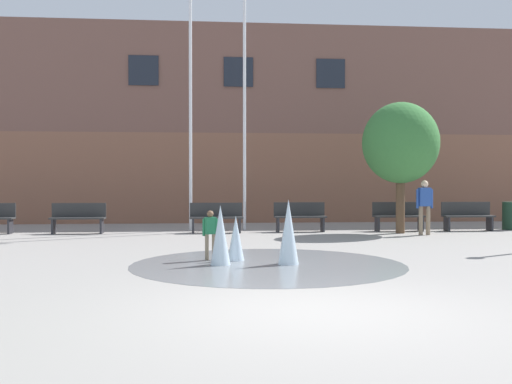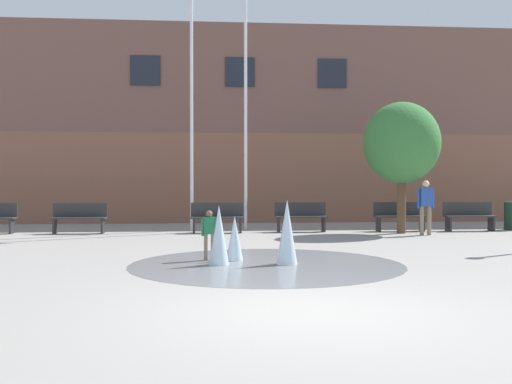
{
  "view_description": "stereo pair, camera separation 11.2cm",
  "coord_description": "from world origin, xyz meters",
  "px_view_note": "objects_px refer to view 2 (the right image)",
  "views": [
    {
      "loc": [
        -1.39,
        -7.08,
        1.56
      ],
      "look_at": [
        -0.04,
        7.6,
        1.3
      ],
      "focal_mm": 42.0,
      "sensor_mm": 36.0,
      "label": 1
    },
    {
      "loc": [
        -1.28,
        -7.09,
        1.56
      ],
      "look_at": [
        -0.04,
        7.6,
        1.3
      ],
      "focal_mm": 42.0,
      "sensor_mm": 36.0,
      "label": 2
    }
  ],
  "objects_px": {
    "park_bench_near_trashcan": "(400,216)",
    "park_bench_far_right": "(469,216)",
    "teen_by_trashcan": "(426,203)",
    "flagpole_left": "(192,89)",
    "child_in_fountain": "(209,231)",
    "flagpole_right": "(247,91)",
    "park_bench_under_left_flagpole": "(217,217)",
    "park_bench_center": "(301,216)",
    "street_tree_near_building": "(402,143)",
    "park_bench_left_of_flagpoles": "(79,217)"
  },
  "relations": [
    {
      "from": "park_bench_near_trashcan",
      "to": "park_bench_far_right",
      "type": "distance_m",
      "value": 2.21
    },
    {
      "from": "teen_by_trashcan",
      "to": "park_bench_near_trashcan",
      "type": "bearing_deg",
      "value": 97.89
    },
    {
      "from": "park_bench_far_right",
      "to": "flagpole_left",
      "type": "height_order",
      "value": "flagpole_left"
    },
    {
      "from": "child_in_fountain",
      "to": "flagpole_right",
      "type": "relative_size",
      "value": 0.12
    },
    {
      "from": "park_bench_under_left_flagpole",
      "to": "park_bench_far_right",
      "type": "height_order",
      "value": "same"
    },
    {
      "from": "park_bench_center",
      "to": "park_bench_far_right",
      "type": "relative_size",
      "value": 1.0
    },
    {
      "from": "flagpole_left",
      "to": "park_bench_under_left_flagpole",
      "type": "bearing_deg",
      "value": -54.16
    },
    {
      "from": "park_bench_far_right",
      "to": "child_in_fountain",
      "type": "xyz_separation_m",
      "value": [
        -8.2,
        -6.34,
        0.1
      ]
    },
    {
      "from": "flagpole_left",
      "to": "child_in_fountain",
      "type": "bearing_deg",
      "value": -86.22
    },
    {
      "from": "flagpole_left",
      "to": "park_bench_far_right",
      "type": "bearing_deg",
      "value": -6.78
    },
    {
      "from": "flagpole_left",
      "to": "street_tree_near_building",
      "type": "distance_m",
      "value": 6.75
    },
    {
      "from": "teen_by_trashcan",
      "to": "flagpole_left",
      "type": "height_order",
      "value": "flagpole_left"
    },
    {
      "from": "park_bench_far_right",
      "to": "street_tree_near_building",
      "type": "bearing_deg",
      "value": -164.52
    },
    {
      "from": "flagpole_right",
      "to": "teen_by_trashcan",
      "type": "bearing_deg",
      "value": -25.19
    },
    {
      "from": "park_bench_far_right",
      "to": "teen_by_trashcan",
      "type": "bearing_deg",
      "value": -145.04
    },
    {
      "from": "park_bench_near_trashcan",
      "to": "flagpole_left",
      "type": "height_order",
      "value": "flagpole_left"
    },
    {
      "from": "flagpole_left",
      "to": "street_tree_near_building",
      "type": "xyz_separation_m",
      "value": [
        6.28,
        -1.7,
        -1.79
      ]
    },
    {
      "from": "park_bench_under_left_flagpole",
      "to": "child_in_fountain",
      "type": "relative_size",
      "value": 1.62
    },
    {
      "from": "park_bench_center",
      "to": "park_bench_near_trashcan",
      "type": "bearing_deg",
      "value": -0.36
    },
    {
      "from": "teen_by_trashcan",
      "to": "child_in_fountain",
      "type": "height_order",
      "value": "teen_by_trashcan"
    },
    {
      "from": "flagpole_right",
      "to": "park_bench_near_trashcan",
      "type": "bearing_deg",
      "value": -10.91
    },
    {
      "from": "park_bench_under_left_flagpole",
      "to": "flagpole_right",
      "type": "xyz_separation_m",
      "value": [
        0.97,
        1.06,
        3.99
      ]
    },
    {
      "from": "park_bench_left_of_flagpoles",
      "to": "flagpole_left",
      "type": "relative_size",
      "value": 0.19
    },
    {
      "from": "child_in_fountain",
      "to": "street_tree_near_building",
      "type": "xyz_separation_m",
      "value": [
        5.79,
        5.67,
        2.13
      ]
    },
    {
      "from": "child_in_fountain",
      "to": "flagpole_left",
      "type": "relative_size",
      "value": 0.12
    },
    {
      "from": "park_bench_under_left_flagpole",
      "to": "park_bench_center",
      "type": "xyz_separation_m",
      "value": [
        2.59,
        0.16,
        0.0
      ]
    },
    {
      "from": "park_bench_left_of_flagpoles",
      "to": "flagpole_right",
      "type": "height_order",
      "value": "flagpole_right"
    },
    {
      "from": "park_bench_left_of_flagpoles",
      "to": "park_bench_far_right",
      "type": "relative_size",
      "value": 1.0
    },
    {
      "from": "park_bench_center",
      "to": "child_in_fountain",
      "type": "bearing_deg",
      "value": -113.89
    },
    {
      "from": "park_bench_left_of_flagpoles",
      "to": "park_bench_under_left_flagpole",
      "type": "distance_m",
      "value": 4.12
    },
    {
      "from": "child_in_fountain",
      "to": "street_tree_near_building",
      "type": "relative_size",
      "value": 0.25
    },
    {
      "from": "park_bench_under_left_flagpole",
      "to": "street_tree_near_building",
      "type": "distance_m",
      "value": 5.98
    },
    {
      "from": "park_bench_left_of_flagpoles",
      "to": "flagpole_left",
      "type": "height_order",
      "value": "flagpole_left"
    },
    {
      "from": "teen_by_trashcan",
      "to": "flagpole_right",
      "type": "height_order",
      "value": "flagpole_right"
    },
    {
      "from": "park_bench_left_of_flagpoles",
      "to": "park_bench_center",
      "type": "bearing_deg",
      "value": 0.42
    },
    {
      "from": "park_bench_center",
      "to": "child_in_fountain",
      "type": "distance_m",
      "value": 7.08
    },
    {
      "from": "flagpole_left",
      "to": "park_bench_center",
      "type": "bearing_deg",
      "value": -14.97
    },
    {
      "from": "flagpole_left",
      "to": "park_bench_left_of_flagpoles",
      "type": "bearing_deg",
      "value": -164.27
    },
    {
      "from": "park_bench_center",
      "to": "park_bench_near_trashcan",
      "type": "xyz_separation_m",
      "value": [
        3.13,
        -0.02,
        0.0
      ]
    },
    {
      "from": "park_bench_far_right",
      "to": "flagpole_right",
      "type": "relative_size",
      "value": 0.19
    },
    {
      "from": "park_bench_left_of_flagpoles",
      "to": "park_bench_under_left_flagpole",
      "type": "bearing_deg",
      "value": -1.55
    },
    {
      "from": "park_bench_left_of_flagpoles",
      "to": "park_bench_far_right",
      "type": "xyz_separation_m",
      "value": [
        12.05,
        -0.09,
        0.0
      ]
    },
    {
      "from": "flagpole_left",
      "to": "teen_by_trashcan",
      "type": "bearing_deg",
      "value": -19.3
    },
    {
      "from": "park_bench_under_left_flagpole",
      "to": "child_in_fountain",
      "type": "xyz_separation_m",
      "value": [
        -0.28,
        -6.31,
        0.1
      ]
    },
    {
      "from": "flagpole_right",
      "to": "flagpole_left",
      "type": "bearing_deg",
      "value": -180.0
    },
    {
      "from": "park_bench_under_left_flagpole",
      "to": "park_bench_far_right",
      "type": "xyz_separation_m",
      "value": [
        7.92,
        0.02,
        0.0
      ]
    },
    {
      "from": "child_in_fountain",
      "to": "flagpole_left",
      "type": "bearing_deg",
      "value": -113.92
    },
    {
      "from": "park_bench_far_right",
      "to": "flagpole_right",
      "type": "bearing_deg",
      "value": 171.55
    },
    {
      "from": "park_bench_center",
      "to": "park_bench_far_right",
      "type": "height_order",
      "value": "same"
    },
    {
      "from": "street_tree_near_building",
      "to": "park_bench_center",
      "type": "bearing_deg",
      "value": 164.64
    }
  ]
}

